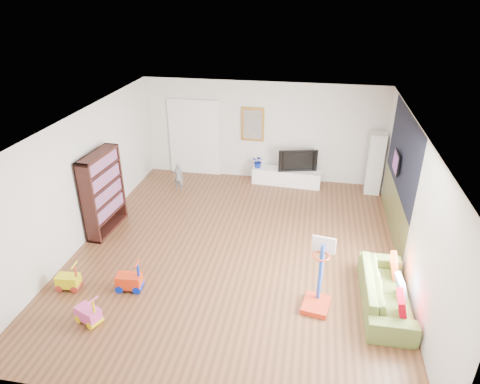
% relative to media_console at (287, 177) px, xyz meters
% --- Properties ---
extents(floor, '(6.50, 7.50, 0.00)m').
position_rel_media_console_xyz_m(floor, '(-0.75, -3.41, -0.22)').
color(floor, brown).
rests_on(floor, ground).
extents(ceiling, '(6.50, 7.50, 0.00)m').
position_rel_media_console_xyz_m(ceiling, '(-0.75, -3.41, 2.48)').
color(ceiling, white).
rests_on(ceiling, ground).
extents(wall_back, '(6.50, 0.00, 2.70)m').
position_rel_media_console_xyz_m(wall_back, '(-0.75, 0.34, 1.13)').
color(wall_back, silver).
rests_on(wall_back, ground).
extents(wall_front, '(6.50, 0.00, 2.70)m').
position_rel_media_console_xyz_m(wall_front, '(-0.75, -7.16, 1.13)').
color(wall_front, white).
rests_on(wall_front, ground).
extents(wall_left, '(0.00, 7.50, 2.70)m').
position_rel_media_console_xyz_m(wall_left, '(-4.00, -3.41, 1.13)').
color(wall_left, silver).
rests_on(wall_left, ground).
extents(wall_right, '(0.00, 7.50, 2.70)m').
position_rel_media_console_xyz_m(wall_right, '(2.50, -3.41, 1.13)').
color(wall_right, silver).
rests_on(wall_right, ground).
extents(navy_accent, '(0.01, 3.20, 1.70)m').
position_rel_media_console_xyz_m(navy_accent, '(2.49, -2.01, 1.63)').
color(navy_accent, black).
rests_on(navy_accent, wall_right).
extents(olive_wainscot, '(0.01, 3.20, 1.00)m').
position_rel_media_console_xyz_m(olive_wainscot, '(2.49, -2.01, 0.28)').
color(olive_wainscot, brown).
rests_on(olive_wainscot, wall_right).
extents(doorway, '(1.45, 0.06, 2.10)m').
position_rel_media_console_xyz_m(doorway, '(-2.65, 0.30, 0.83)').
color(doorway, white).
rests_on(doorway, ground).
extents(painting_back, '(0.62, 0.06, 0.92)m').
position_rel_media_console_xyz_m(painting_back, '(-1.00, 0.30, 1.33)').
color(painting_back, gold).
rests_on(painting_back, wall_back).
extents(artwork_right, '(0.04, 0.56, 0.46)m').
position_rel_media_console_xyz_m(artwork_right, '(2.42, -1.81, 1.33)').
color(artwork_right, '#7F3F8C').
rests_on(artwork_right, wall_right).
extents(media_console, '(1.87, 0.58, 0.43)m').
position_rel_media_console_xyz_m(media_console, '(0.00, 0.00, 0.00)').
color(media_console, white).
rests_on(media_console, ground).
extents(tall_cabinet, '(0.40, 0.40, 1.62)m').
position_rel_media_console_xyz_m(tall_cabinet, '(2.25, -0.11, 0.60)').
color(tall_cabinet, silver).
rests_on(tall_cabinet, ground).
extents(bookshelf, '(0.40, 1.26, 1.82)m').
position_rel_media_console_xyz_m(bookshelf, '(-3.75, -3.09, 0.69)').
color(bookshelf, '#331410').
rests_on(bookshelf, ground).
extents(sofa, '(0.78, 1.97, 0.57)m').
position_rel_media_console_xyz_m(sofa, '(2.06, -4.60, 0.07)').
color(sofa, olive).
rests_on(sofa, ground).
extents(basketball_hoop, '(0.53, 0.61, 1.30)m').
position_rel_media_console_xyz_m(basketball_hoop, '(0.91, -4.87, 0.44)').
color(basketball_hoop, red).
rests_on(basketball_hoop, ground).
extents(ride_on_yellow, '(0.42, 0.28, 0.53)m').
position_rel_media_console_xyz_m(ride_on_yellow, '(-3.51, -5.17, 0.05)').
color(ride_on_yellow, yellow).
rests_on(ride_on_yellow, ground).
extents(ride_on_orange, '(0.47, 0.32, 0.59)m').
position_rel_media_console_xyz_m(ride_on_orange, '(-2.41, -4.99, 0.08)').
color(ride_on_orange, red).
rests_on(ride_on_orange, ground).
extents(ride_on_pink, '(0.47, 0.39, 0.54)m').
position_rel_media_console_xyz_m(ride_on_pink, '(-2.73, -5.89, 0.05)').
color(ride_on_pink, '#CE428E').
rests_on(ride_on_pink, ground).
extents(child, '(0.29, 0.20, 0.75)m').
position_rel_media_console_xyz_m(child, '(-2.80, -0.86, 0.16)').
color(child, slate).
rests_on(child, ground).
extents(tv, '(1.04, 0.38, 0.60)m').
position_rel_media_console_xyz_m(tv, '(0.26, 0.03, 0.51)').
color(tv, black).
rests_on(tv, media_console).
extents(vase_plant, '(0.38, 0.36, 0.36)m').
position_rel_media_console_xyz_m(vase_plant, '(-0.78, -0.01, 0.39)').
color(vase_plant, '#0A2292').
rests_on(vase_plant, media_console).
extents(pillow_left, '(0.14, 0.42, 0.41)m').
position_rel_media_console_xyz_m(pillow_left, '(2.21, -5.14, 0.24)').
color(pillow_left, '#B30014').
rests_on(pillow_left, sofa).
extents(pillow_center, '(0.13, 0.37, 0.36)m').
position_rel_media_console_xyz_m(pillow_center, '(2.27, -4.64, 0.24)').
color(pillow_center, white).
rests_on(pillow_center, sofa).
extents(pillow_right, '(0.16, 0.40, 0.39)m').
position_rel_media_console_xyz_m(pillow_right, '(2.25, -4.05, 0.24)').
color(pillow_right, red).
rests_on(pillow_right, sofa).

